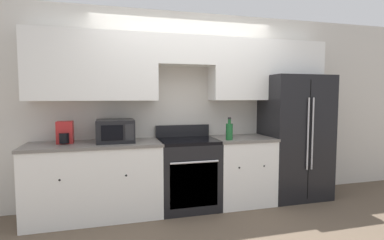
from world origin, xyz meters
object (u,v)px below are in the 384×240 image
refrigerator (293,137)px  microwave (115,131)px  bottle (229,131)px  oven_range (188,173)px

refrigerator → microwave: refrigerator is taller
refrigerator → microwave: size_ratio=3.92×
bottle → oven_range: bearing=160.7°
refrigerator → bottle: bearing=-168.1°
refrigerator → bottle: (-1.09, -0.23, 0.14)m
bottle → refrigerator: bearing=11.9°
oven_range → bottle: (0.50, -0.18, 0.56)m
refrigerator → bottle: 1.12m
microwave → refrigerator: bearing=0.5°
oven_range → microwave: microwave is taller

